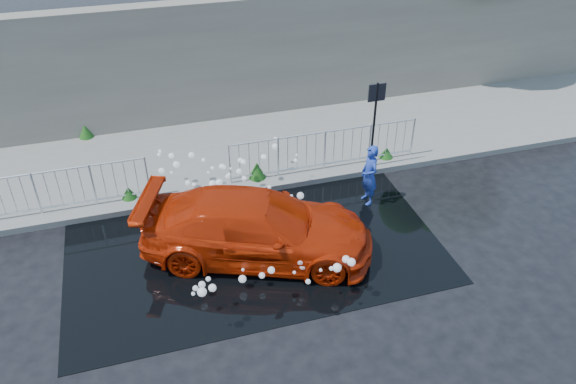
% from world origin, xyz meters
% --- Properties ---
extents(ground, '(90.00, 90.00, 0.00)m').
position_xyz_m(ground, '(0.00, 0.00, 0.00)').
color(ground, black).
rests_on(ground, ground).
extents(pavement, '(30.00, 4.00, 0.15)m').
position_xyz_m(pavement, '(0.00, 5.00, 0.07)').
color(pavement, slate).
rests_on(pavement, ground).
extents(curb, '(30.00, 0.25, 0.16)m').
position_xyz_m(curb, '(0.00, 3.00, 0.08)').
color(curb, slate).
rests_on(curb, ground).
extents(retaining_wall, '(30.00, 0.60, 3.50)m').
position_xyz_m(retaining_wall, '(0.00, 7.20, 1.90)').
color(retaining_wall, '#6C635B').
rests_on(retaining_wall, pavement).
extents(puddle, '(8.00, 5.00, 0.01)m').
position_xyz_m(puddle, '(0.50, 1.00, 0.01)').
color(puddle, black).
rests_on(puddle, ground).
extents(sign_post, '(0.45, 0.06, 2.50)m').
position_xyz_m(sign_post, '(4.20, 3.10, 1.72)').
color(sign_post, black).
rests_on(sign_post, ground).
extents(railing_left, '(5.05, 0.05, 1.10)m').
position_xyz_m(railing_left, '(-4.00, 3.35, 0.74)').
color(railing_left, silver).
rests_on(railing_left, pavement).
extents(railing_right, '(5.05, 0.05, 1.10)m').
position_xyz_m(railing_right, '(3.00, 3.35, 0.74)').
color(railing_right, silver).
rests_on(railing_right, pavement).
extents(weeds, '(12.17, 3.93, 0.45)m').
position_xyz_m(weeds, '(-0.25, 4.50, 0.33)').
color(weeds, '#124416').
rests_on(weeds, pavement).
extents(water_spray, '(3.62, 5.45, 1.06)m').
position_xyz_m(water_spray, '(0.55, 1.32, 0.66)').
color(water_spray, white).
rests_on(water_spray, ground).
extents(red_car, '(5.25, 3.60, 1.41)m').
position_xyz_m(red_car, '(0.54, 0.67, 0.71)').
color(red_car, '#BA2407').
rests_on(red_car, ground).
extents(person, '(0.40, 0.58, 1.54)m').
position_xyz_m(person, '(3.57, 1.80, 0.77)').
color(person, '#213AA6').
rests_on(person, ground).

